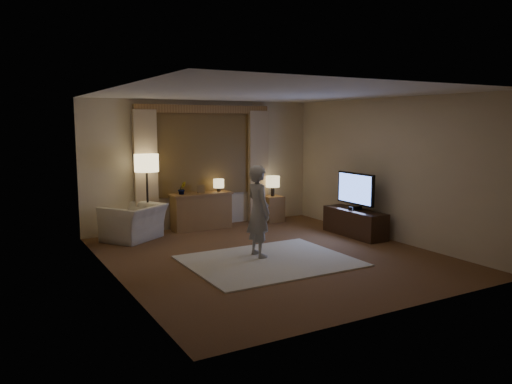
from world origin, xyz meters
TOP-DOWN VIEW (x-y plane):
  - room at (0.00, 0.50)m, footprint 5.04×5.54m
  - rug at (-0.21, -0.27)m, footprint 2.50×2.00m
  - sideboard at (-0.17, 2.50)m, footprint 1.20×0.40m
  - picture_frame at (-0.17, 2.50)m, footprint 0.16×0.02m
  - plant at (-0.57, 2.50)m, footprint 0.17×0.13m
  - table_lamp_sideboard at (0.23, 2.50)m, footprint 0.22×0.22m
  - floor_lamp at (-1.29, 2.44)m, footprint 0.46×0.46m
  - armchair at (-1.63, 2.22)m, footprint 1.32×1.29m
  - side_table at (1.50, 2.45)m, footprint 0.40×0.40m
  - table_lamp_side at (1.50, 2.45)m, footprint 0.30×0.30m
  - tv_stand at (2.15, 0.49)m, footprint 0.45×1.40m
  - tv at (2.15, 0.49)m, footprint 0.24×0.98m
  - person at (-0.23, 0.05)m, footprint 0.36×0.54m

SIDE VIEW (x-z plane):
  - rug at x=-0.21m, z-range 0.00..0.02m
  - tv_stand at x=2.15m, z-range 0.00..0.50m
  - side_table at x=1.50m, z-range 0.00..0.56m
  - armchair at x=-1.63m, z-range 0.00..0.65m
  - sideboard at x=-0.17m, z-range 0.00..0.70m
  - person at x=-0.23m, z-range 0.02..1.49m
  - picture_frame at x=-0.17m, z-range 0.70..0.90m
  - plant at x=-0.57m, z-range 0.70..1.00m
  - table_lamp_side at x=1.50m, z-range 0.65..1.09m
  - tv at x=2.15m, z-range 0.54..1.25m
  - table_lamp_sideboard at x=0.23m, z-range 0.75..1.05m
  - floor_lamp at x=-1.29m, z-range 0.53..2.09m
  - room at x=0.00m, z-range 0.01..2.65m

